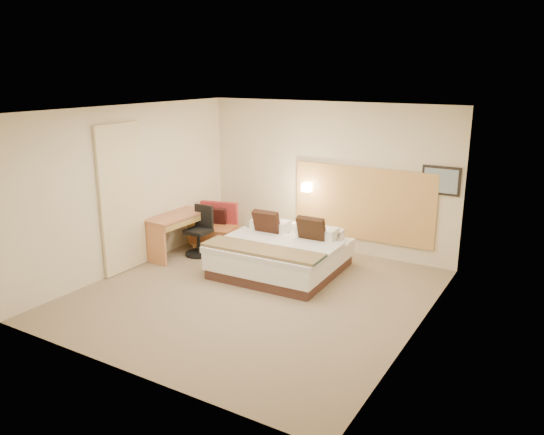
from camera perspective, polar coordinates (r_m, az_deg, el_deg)
The scene contains 20 objects.
floor at distance 7.99m, azimuth -1.93°, elevation -8.29°, with size 4.80×5.00×0.02m, color #806E56.
ceiling at distance 7.33m, azimuth -2.13°, elevation 11.56°, with size 4.80×5.00×0.02m, color white.
wall_back at distance 9.70m, azimuth 6.02°, elevation 4.35°, with size 4.80×0.02×2.70m, color beige.
wall_front at distance 5.69m, azimuth -15.83°, elevation -4.23°, with size 4.80×0.02×2.70m, color beige.
wall_left at distance 9.05m, azimuth -15.01°, elevation 3.09°, with size 0.02×5.00×2.70m, color beige.
wall_right at distance 6.61m, azimuth 15.86°, elevation -1.48°, with size 0.02×5.00×2.70m, color beige.
headboard_panel at distance 9.49m, azimuth 9.68°, elevation 1.49°, with size 2.60×0.04×1.30m, color tan.
art_frame at distance 9.01m, azimuth 17.72°, elevation 3.81°, with size 0.62×0.03×0.47m, color black.
art_canvas at distance 8.99m, azimuth 17.69°, elevation 3.78°, with size 0.54×0.01×0.39m, color gray.
lamp_arm at distance 9.81m, azimuth 3.91°, elevation 3.34°, with size 0.02×0.02×0.12m, color white.
lamp_shade at distance 9.76m, azimuth 3.75°, elevation 3.27°, with size 0.15×0.15×0.15m, color #FFEDC6.
curtain at distance 8.87m, azimuth -15.87°, elevation 1.92°, with size 0.06×0.90×2.42m, color beige.
bottle_a at distance 9.52m, azimuth -1.83°, elevation -0.07°, with size 0.06×0.06×0.20m, color #88AAD2.
bottle_b at distance 9.51m, azimuth -1.31°, elevation -0.08°, with size 0.06×0.06×0.20m, color #85B5CD.
menu_folder at distance 9.41m, azimuth -1.06°, elevation -0.19°, with size 0.13×0.05×0.22m, color #382016.
bed at distance 8.75m, azimuth 1.01°, elevation -3.91°, with size 1.98×1.92×0.94m.
lounge_chair at distance 10.16m, azimuth -6.07°, elevation -1.17°, with size 0.88×0.82×0.78m.
side_table at distance 9.59m, azimuth -1.41°, elevation -2.12°, with size 0.60×0.60×0.56m.
desk at distance 9.58m, azimuth -10.13°, elevation -0.62°, with size 0.59×1.22×0.75m.
desk_chair at distance 9.61m, azimuth -7.75°, elevation -1.88°, with size 0.50×0.50×0.88m.
Camera 1 is at (3.96, -6.15, 3.22)m, focal length 35.00 mm.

